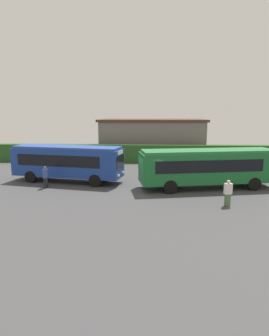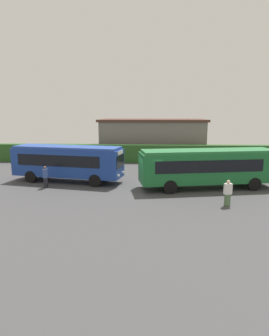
# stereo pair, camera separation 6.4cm
# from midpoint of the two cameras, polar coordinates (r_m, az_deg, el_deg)

# --- Properties ---
(ground_plane) EXTENTS (64.00, 64.00, 0.00)m
(ground_plane) POSITION_cam_midpoint_polar(r_m,az_deg,el_deg) (21.53, 1.89, -4.41)
(ground_plane) COLOR #424244
(bus_blue) EXTENTS (9.47, 4.03, 3.00)m
(bus_blue) POSITION_cam_midpoint_polar(r_m,az_deg,el_deg) (24.39, -13.28, 1.31)
(bus_blue) COLOR navy
(bus_blue) RESTS_ON ground_plane
(bus_green) EXTENTS (10.63, 4.29, 2.97)m
(bus_green) POSITION_cam_midpoint_polar(r_m,az_deg,el_deg) (22.38, 14.35, 0.39)
(bus_green) COLOR #19602D
(bus_green) RESTS_ON ground_plane
(person_left) EXTENTS (0.26, 0.43, 1.70)m
(person_left) POSITION_cam_midpoint_polar(r_m,az_deg,el_deg) (22.98, -17.43, -1.64)
(person_left) COLOR black
(person_left) RESTS_ON ground_plane
(person_center) EXTENTS (0.49, 0.33, 1.64)m
(person_center) POSITION_cam_midpoint_polar(r_m,az_deg,el_deg) (25.12, -4.51, -0.21)
(person_center) COLOR olive
(person_center) RESTS_ON ground_plane
(person_right) EXTENTS (0.36, 0.54, 1.65)m
(person_right) POSITION_cam_midpoint_polar(r_m,az_deg,el_deg) (25.59, 8.22, -0.08)
(person_right) COLOR #4C6B47
(person_right) RESTS_ON ground_plane
(person_far) EXTENTS (0.52, 0.39, 1.66)m
(person_far) POSITION_cam_midpoint_polar(r_m,az_deg,el_deg) (18.59, 18.04, -4.67)
(person_far) COLOR #4C6B47
(person_far) RESTS_ON ground_plane
(hedge_row) EXTENTS (44.00, 1.09, 2.08)m
(hedge_row) POSITION_cam_midpoint_polar(r_m,az_deg,el_deg) (33.38, 2.25, 2.89)
(hedge_row) COLOR #295422
(hedge_row) RESTS_ON ground_plane
(depot_building) EXTENTS (13.49, 8.11, 4.90)m
(depot_building) POSITION_cam_midpoint_polar(r_m,az_deg,el_deg) (38.36, 3.41, 6.06)
(depot_building) COLOR slate
(depot_building) RESTS_ON ground_plane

